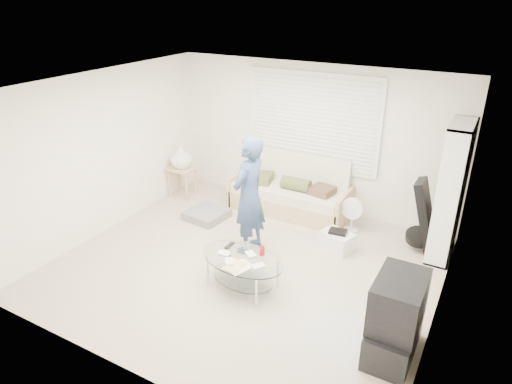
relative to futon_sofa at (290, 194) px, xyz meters
The scene contains 13 objects.
ground 1.91m from the futon_sofa, 83.92° to the right, with size 5.00×5.00×0.00m, color tan.
room_shell 1.92m from the futon_sofa, 81.86° to the right, with size 5.02×4.52×2.51m.
window_blinds 1.28m from the futon_sofa, 58.66° to the left, with size 2.32×0.08×1.62m.
futon_sofa is the anchor object (origin of this frame).
grey_floor_pillow 1.48m from the futon_sofa, 139.77° to the right, with size 0.62×0.62×0.14m, color slate.
side_table 2.10m from the futon_sofa, 169.13° to the right, with size 0.49×0.40×0.98m.
bookshelf 2.62m from the futon_sofa, ahead, with size 0.31×0.83×1.98m.
guitar_case 2.27m from the futon_sofa, ahead, with size 0.44×0.40×1.07m.
floor_fan 1.18m from the futon_sofa, ahead, with size 0.35×0.24×0.58m.
storage_bin 1.44m from the futon_sofa, 35.63° to the right, with size 0.53×0.44×0.32m.
tv_unit 3.51m from the futon_sofa, 46.89° to the right, with size 0.48×0.86×0.93m.
coffee_table 2.35m from the futon_sofa, 80.07° to the right, with size 1.25×0.89×0.55m.
standing_person 1.56m from the futon_sofa, 89.23° to the right, with size 0.64×0.42×1.75m, color navy.
Camera 1 is at (2.76, -4.68, 3.58)m, focal length 32.00 mm.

